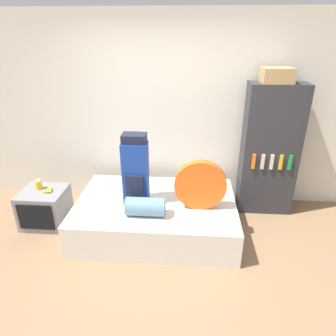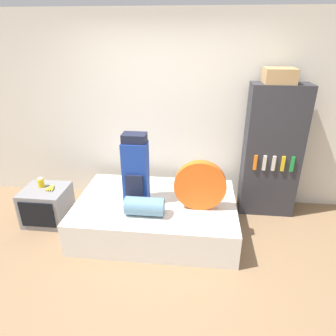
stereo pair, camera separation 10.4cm
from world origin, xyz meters
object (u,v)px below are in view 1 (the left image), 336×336
object	(u,v)px
sleeping_roll	(145,207)
bookshelf	(269,151)
television	(45,207)
canister	(39,185)
cardboard_box	(277,75)
backpack	(135,170)
tent_bag	(200,185)

from	to	relation	value
sleeping_roll	bookshelf	world-z (taller)	bookshelf
television	canister	size ratio (longest dim) A/B	4.33
television	cardboard_box	distance (m)	3.34
backpack	tent_bag	size ratio (longest dim) A/B	1.44
tent_bag	canister	world-z (taller)	tent_bag
canister	sleeping_roll	bearing A→B (deg)	-15.64
cardboard_box	television	bearing A→B (deg)	-168.24
canister	backpack	bearing A→B (deg)	-5.14
tent_bag	bookshelf	bearing A→B (deg)	38.27
tent_bag	bookshelf	xyz separation A→B (m)	(0.92, 0.73, 0.17)
canister	cardboard_box	distance (m)	3.25
canister	television	bearing A→B (deg)	-46.09
backpack	television	bearing A→B (deg)	177.54
bookshelf	tent_bag	bearing A→B (deg)	-141.73
tent_bag	cardboard_box	world-z (taller)	cardboard_box
television	bookshelf	distance (m)	3.04
backpack	canister	size ratio (longest dim) A/B	6.78
television	bookshelf	size ratio (longest dim) A/B	0.31
sleeping_roll	tent_bag	bearing A→B (deg)	18.42
television	cardboard_box	size ratio (longest dim) A/B	1.53
tent_bag	canister	distance (m)	2.07
backpack	sleeping_roll	distance (m)	0.45
cardboard_box	canister	bearing A→B (deg)	-169.67
sleeping_roll	backpack	bearing A→B (deg)	117.56
backpack	cardboard_box	size ratio (longest dim) A/B	2.39
bookshelf	sleeping_roll	bearing A→B (deg)	-148.74
canister	bookshelf	world-z (taller)	bookshelf
cardboard_box	tent_bag	bearing A→B (deg)	-140.14
backpack	cardboard_box	xyz separation A→B (m)	(1.64, 0.65, 1.01)
cardboard_box	sleeping_roll	bearing A→B (deg)	-147.85
television	cardboard_box	world-z (taller)	cardboard_box
bookshelf	canister	bearing A→B (deg)	-169.90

